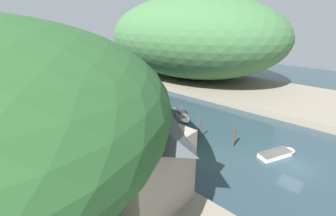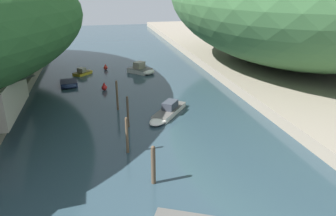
# 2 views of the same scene
# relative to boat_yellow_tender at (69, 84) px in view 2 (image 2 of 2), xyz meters

# --- Properties ---
(water_surface) EXTENTS (130.00, 130.00, 0.00)m
(water_surface) POSITION_rel_boat_yellow_tender_xyz_m (7.53, -0.90, -0.28)
(water_surface) COLOR #283D47
(water_surface) RESTS_ON ground
(right_bank) EXTENTS (22.00, 120.00, 1.14)m
(right_bank) POSITION_rel_boat_yellow_tender_xyz_m (30.58, -0.90, 0.29)
(right_bank) COLOR gray
(right_bank) RESTS_ON ground
(boat_yellow_tender) EXTENTS (2.36, 3.37, 0.57)m
(boat_yellow_tender) POSITION_rel_boat_yellow_tender_xyz_m (0.00, 0.00, 0.00)
(boat_yellow_tender) COLOR navy
(boat_yellow_tender) RESTS_ON water_surface
(boat_far_upstream) EXTENTS (5.08, 6.13, 1.26)m
(boat_far_upstream) POSITION_rel_boat_yellow_tender_xyz_m (10.13, -12.36, 0.09)
(boat_far_upstream) COLOR silver
(boat_far_upstream) RESTS_ON water_surface
(boat_white_cruiser) EXTENTS (4.27, 4.38, 1.60)m
(boat_white_cruiser) POSITION_rel_boat_yellow_tender_xyz_m (10.05, 4.46, 0.20)
(boat_white_cruiser) COLOR silver
(boat_white_cruiser) RESTS_ON water_surface
(boat_navy_launch) EXTENTS (3.15, 3.28, 1.02)m
(boat_navy_launch) POSITION_rel_boat_yellow_tender_xyz_m (1.73, 5.64, 0.02)
(boat_navy_launch) COLOR gold
(boat_navy_launch) RESTS_ON water_surface
(mooring_post_nearest) EXTENTS (0.30, 0.30, 2.77)m
(mooring_post_nearest) POSITION_rel_boat_yellow_tender_xyz_m (6.74, -23.63, 1.11)
(mooring_post_nearest) COLOR #4C3D2D
(mooring_post_nearest) RESTS_ON water_surface
(mooring_post_second) EXTENTS (0.21, 0.21, 2.98)m
(mooring_post_second) POSITION_rel_boat_yellow_tender_xyz_m (5.51, -19.08, 1.22)
(mooring_post_second) COLOR brown
(mooring_post_second) RESTS_ON water_surface
(mooring_post_middle) EXTENTS (0.21, 0.21, 2.98)m
(mooring_post_middle) POSITION_rel_boat_yellow_tender_xyz_m (6.07, -14.22, 1.22)
(mooring_post_middle) COLOR #4C3D2D
(mooring_post_middle) RESTS_ON water_surface
(mooring_post_fourth) EXTENTS (0.22, 0.22, 3.17)m
(mooring_post_fourth) POSITION_rel_boat_yellow_tender_xyz_m (5.46, -9.63, 1.31)
(mooring_post_fourth) COLOR brown
(mooring_post_fourth) RESTS_ON water_surface
(channel_buoy_near) EXTENTS (0.69, 0.69, 1.04)m
(channel_buoy_near) POSITION_rel_boat_yellow_tender_xyz_m (4.36, -2.69, 0.12)
(channel_buoy_near) COLOR red
(channel_buoy_near) RESTS_ON water_surface
(channel_buoy_far) EXTENTS (0.62, 0.62, 0.93)m
(channel_buoy_far) POSITION_rel_boat_yellow_tender_xyz_m (4.94, 7.51, 0.08)
(channel_buoy_far) COLOR red
(channel_buoy_far) RESTS_ON water_surface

